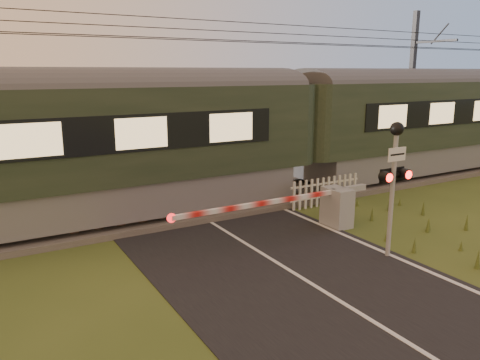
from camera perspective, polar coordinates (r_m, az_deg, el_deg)
ground at (r=10.59m, az=8.44°, el=-12.36°), size 160.00×160.00×0.00m
road at (r=10.43m, az=9.33°, el=-12.74°), size 6.00×140.00×0.03m
track_bed at (r=15.82m, az=-6.26°, el=-3.35°), size 140.00×3.40×0.39m
overhead_wires at (r=15.23m, az=-6.81°, el=17.53°), size 120.00×0.62×0.62m
train at (r=17.41m, az=6.38°, el=6.13°), size 46.25×3.19×4.32m
boom_gate at (r=14.06m, az=10.96°, el=-3.15°), size 6.41×0.90×1.19m
crossing_signal at (r=11.81m, az=18.29°, el=1.66°), size 0.86×0.35×3.37m
picket_fence at (r=16.36m, az=10.39°, el=-1.35°), size 2.93×0.08×1.00m
catenary_mast at (r=25.04m, az=20.24°, el=10.70°), size 0.23×2.47×7.36m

